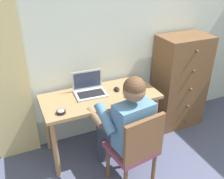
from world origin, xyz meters
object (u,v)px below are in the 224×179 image
Objects in this scene: laptop at (90,89)px; desk_clock at (61,112)px; person_seated at (125,122)px; desk at (100,104)px; dresser at (180,82)px; computer_mouse at (117,89)px; chair at (136,148)px.

laptop is 0.48m from desk_clock.
person_seated is at bearing -30.48° from desk_clock.
dresser is (1.16, 0.09, -0.00)m from desk.
computer_mouse reaches higher than desk.
desk_clock is at bearing -170.63° from dresser.
computer_mouse is (0.15, 0.53, 0.07)m from person_seated.
desk is 0.52m from desk_clock.
laptop is at bearing 179.57° from computer_mouse.
laptop is 3.92× the size of desk_clock.
person_seated is (-0.02, 0.18, 0.18)m from chair.
dresser is 13.77× the size of desk_clock.
desk is 0.21m from laptop.
chair reaches higher than desk_clock.
person_seated is 13.33× the size of desk_clock.
chair is at bearing -77.26° from laptop.
laptop reaches higher than desk_clock.
person_seated is 0.62m from laptop.
chair reaches higher than computer_mouse.
desk is 0.50m from person_seated.
desk_clock reaches higher than desk.
person_seated reaches higher than laptop.
chair is (0.09, -0.68, -0.13)m from desk.
dresser is at bearing 9.37° from desk_clock.
computer_mouse is at bearing 79.68° from chair.
dresser is 1.32m from chair.
person_seated is at bearing -94.54° from computer_mouse.
computer_mouse is (0.22, 0.03, 0.12)m from desk.
computer_mouse is at bearing -176.41° from dresser.
dresser is 0.95m from computer_mouse.
computer_mouse reaches higher than desk_clock.
desk_clock is (-0.39, -0.27, -0.04)m from laptop.
laptop is at bearing 35.24° from desk_clock.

